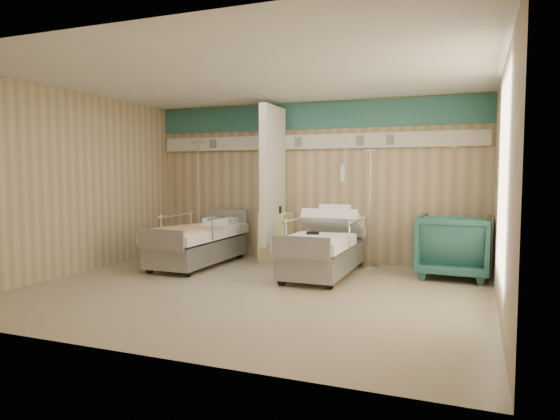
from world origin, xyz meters
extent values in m
cube|color=#9D8C6C|center=(0.00, 0.00, 0.00)|extent=(6.00, 5.00, 0.00)
cube|color=tan|center=(0.00, 2.50, 1.40)|extent=(6.00, 0.04, 2.80)
cube|color=tan|center=(0.00, -2.50, 1.40)|extent=(6.00, 0.04, 2.80)
cube|color=tan|center=(-3.00, 0.00, 1.40)|extent=(0.04, 5.00, 2.80)
cube|color=tan|center=(3.00, 0.00, 1.40)|extent=(0.04, 5.00, 2.80)
cube|color=silver|center=(0.00, 0.00, 2.80)|extent=(6.00, 5.00, 0.04)
cube|color=#2E6B63|center=(0.00, 2.48, 2.55)|extent=(6.00, 0.04, 0.45)
cube|color=beige|center=(0.00, 2.45, 2.10)|extent=(5.88, 0.08, 0.25)
cylinder|color=silver|center=(-0.50, 1.60, 2.76)|extent=(0.03, 1.80, 0.03)
cube|color=beige|center=(-0.50, 1.95, 1.51)|extent=(0.12, 0.90, 2.35)
cube|color=beige|center=(-0.55, 2.20, 0.42)|extent=(0.50, 0.48, 0.85)
imported|color=#1D4A45|center=(2.45, 1.84, 0.48)|extent=(1.05, 1.08, 0.95)
cube|color=silver|center=(2.42, 1.86, 0.99)|extent=(0.70, 0.63, 0.07)
cylinder|color=silver|center=(1.10, 2.25, 0.01)|extent=(0.35, 0.35, 0.03)
cylinder|color=silver|center=(1.10, 2.25, 0.96)|extent=(0.03, 0.03, 1.92)
cylinder|color=silver|center=(1.10, 2.25, 1.92)|extent=(0.23, 0.03, 0.03)
cylinder|color=silver|center=(-2.08, 2.15, 0.02)|extent=(0.38, 0.38, 0.03)
cylinder|color=silver|center=(-2.08, 2.15, 1.06)|extent=(0.03, 0.03, 2.12)
cylinder|color=silver|center=(-2.08, 2.15, 2.12)|extent=(0.25, 0.03, 0.03)
cube|color=black|center=(0.46, 1.19, 0.65)|extent=(0.20, 0.12, 0.04)
cube|color=tan|center=(-1.63, 0.84, 0.65)|extent=(1.07, 1.24, 0.04)
cube|color=black|center=(-0.54, 2.14, 0.91)|extent=(0.26, 0.20, 0.13)
cylinder|color=white|center=(-0.64, 2.34, 0.91)|extent=(0.11, 0.11, 0.12)
camera|label=1|loc=(2.73, -5.94, 1.56)|focal=32.00mm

